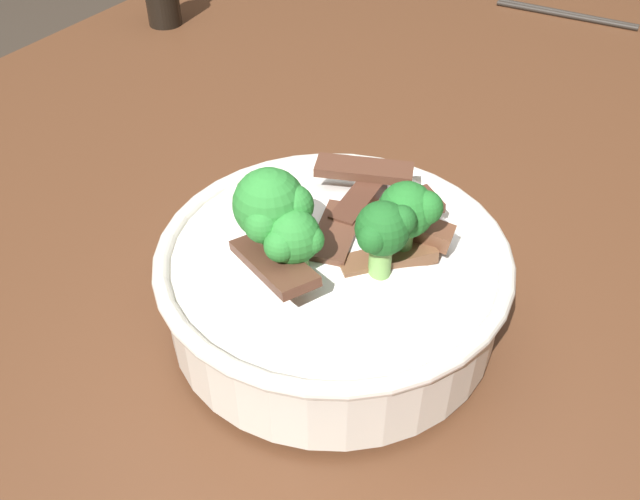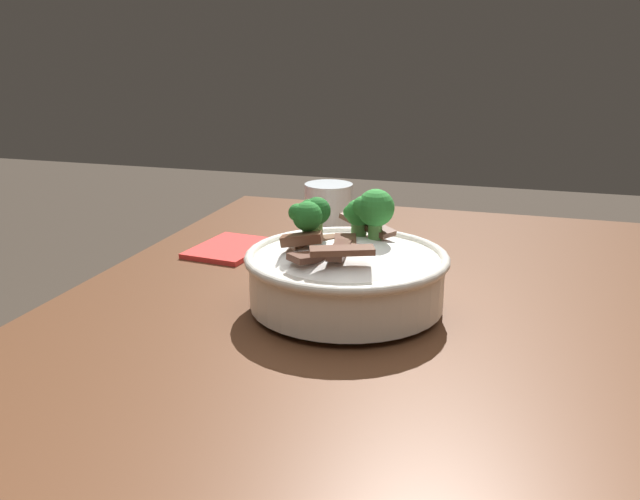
{
  "view_description": "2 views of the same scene",
  "coord_description": "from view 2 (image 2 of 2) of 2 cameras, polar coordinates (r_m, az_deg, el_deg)",
  "views": [
    {
      "loc": [
        0.48,
        0.29,
        1.21
      ],
      "look_at": [
        0.12,
        0.08,
        0.86
      ],
      "focal_mm": 38.13,
      "sensor_mm": 36.0,
      "label": 1
    },
    {
      "loc": [
        -0.61,
        -0.09,
        1.15
      ],
      "look_at": [
        0.16,
        0.15,
        0.9
      ],
      "focal_mm": 38.61,
      "sensor_mm": 36.0,
      "label": 2
    }
  ],
  "objects": [
    {
      "name": "folded_napkin",
      "position": [
        1.1,
        -7.47,
        0.14
      ],
      "size": [
        0.15,
        0.12,
        0.01
      ],
      "primitive_type": "cube",
      "rotation": [
        0.0,
        0.0,
        -0.11
      ],
      "color": "red",
      "rests_on": "dining_table"
    },
    {
      "name": "rice_bowl",
      "position": [
        0.85,
        2.2,
        -1.68
      ],
      "size": [
        0.25,
        0.25,
        0.15
      ],
      "color": "silver",
      "rests_on": "dining_table"
    },
    {
      "name": "drinking_glass",
      "position": [
        1.12,
        0.71,
        2.58
      ],
      "size": [
        0.08,
        0.08,
        0.1
      ],
      "color": "white",
      "rests_on": "dining_table"
    },
    {
      "name": "dining_table",
      "position": [
        0.74,
        7.58,
        -16.31
      ],
      "size": [
        1.44,
        0.97,
        0.83
      ],
      "color": "#56331E",
      "rests_on": "ground"
    }
  ]
}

